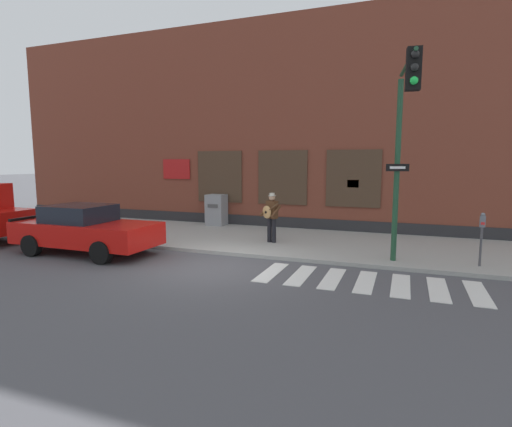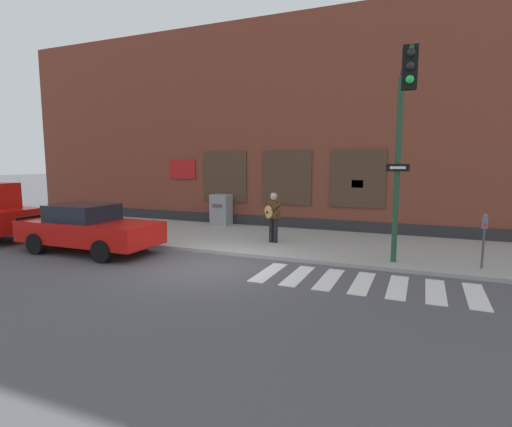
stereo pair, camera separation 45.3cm
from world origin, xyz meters
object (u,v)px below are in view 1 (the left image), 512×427
busker (271,215)px  utility_box (216,210)px  traffic_light (403,130)px  parking_meter (482,231)px  red_car (85,229)px

busker → utility_box: bearing=141.0°
traffic_light → parking_meter: (2.05, 1.14, -2.59)m
red_car → parking_meter: 11.48m
traffic_light → parking_meter: bearing=29.0°
red_car → traffic_light: (9.22, 1.00, 2.88)m
busker → parking_meter: busker is taller
red_car → utility_box: size_ratio=3.44×
red_car → parking_meter: size_ratio=3.21×
traffic_light → parking_meter: 3.49m
red_car → parking_meter: bearing=10.8°
busker → parking_meter: (6.20, -1.04, -0.02)m
parking_meter → utility_box: size_ratio=1.07×
utility_box → parking_meter: bearing=-21.7°
busker → utility_box: size_ratio=1.27×
red_car → utility_box: 6.19m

